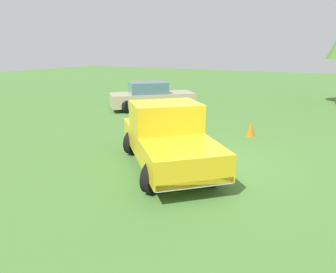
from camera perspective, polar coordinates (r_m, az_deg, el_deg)
ground_plane at (r=9.15m, az=7.15°, el=-4.83°), size 80.00×80.00×0.00m
pickup_truck at (r=8.56m, az=-0.20°, el=0.31°), size 4.48×4.40×1.79m
sedan_near at (r=17.14m, az=-3.11°, el=7.35°), size 4.35×4.45×1.49m
traffic_cone at (r=12.21m, az=14.95°, el=1.37°), size 0.32×0.32×0.55m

